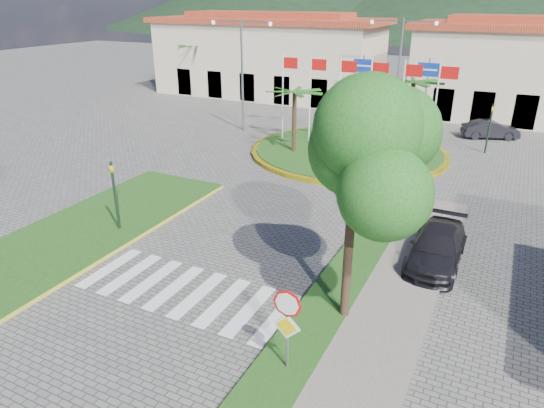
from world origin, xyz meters
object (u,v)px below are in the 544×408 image
at_px(roundabout_island, 348,150).
at_px(car_dark_b, 490,130).
at_px(white_van, 330,99).
at_px(stop_sign, 287,318).
at_px(car_dark_a, 377,110).
at_px(car_side_right, 437,247).
at_px(deciduous_tree, 355,163).

relative_size(roundabout_island, car_dark_b, 3.28).
bearing_deg(white_van, stop_sign, -175.64).
xyz_separation_m(car_dark_a, car_side_right, (8.67, -23.33, 0.09)).
xyz_separation_m(white_van, car_dark_a, (5.16, -2.44, -0.04)).
bearing_deg(roundabout_island, car_dark_b, 45.13).
bearing_deg(roundabout_island, car_side_right, -58.20).
xyz_separation_m(deciduous_tree, car_dark_b, (2.47, 25.00, -4.54)).
bearing_deg(deciduous_tree, white_van, 111.09).
bearing_deg(car_dark_b, car_side_right, 157.61).
xyz_separation_m(car_dark_a, car_dark_b, (9.14, -3.24, 0.07)).
bearing_deg(white_van, car_dark_b, -125.74).
bearing_deg(car_dark_b, stop_sign, 152.70).
distance_m(stop_sign, car_side_right, 8.44).
height_order(car_dark_a, car_dark_b, car_dark_b).
bearing_deg(white_van, car_side_right, -165.84).
xyz_separation_m(roundabout_island, car_side_right, (7.50, -12.09, 0.49)).
height_order(deciduous_tree, white_van, deciduous_tree).
bearing_deg(stop_sign, car_dark_a, 100.99).
bearing_deg(car_side_right, stop_sign, -108.09).
bearing_deg(deciduous_tree, car_dark_a, 103.29).
distance_m(white_van, car_side_right, 29.25).
height_order(deciduous_tree, car_dark_b, deciduous_tree).
relative_size(roundabout_island, stop_sign, 4.79).
distance_m(car_dark_a, car_dark_b, 9.70).
bearing_deg(stop_sign, roundabout_island, 103.73).
xyz_separation_m(deciduous_tree, car_dark_a, (-6.67, 28.24, -4.60)).
xyz_separation_m(car_dark_b, car_side_right, (-0.47, -20.09, 0.03)).
bearing_deg(deciduous_tree, car_side_right, 67.84).
bearing_deg(stop_sign, white_van, 108.42).
distance_m(white_van, car_dark_b, 15.39).
height_order(roundabout_island, white_van, roundabout_island).
relative_size(deciduous_tree, car_dark_a, 2.03).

